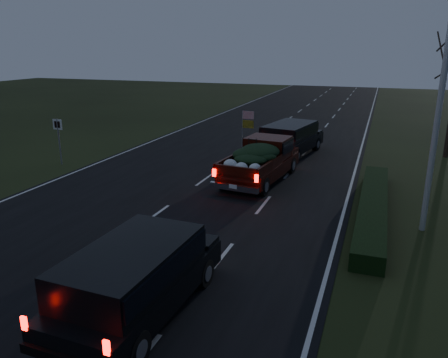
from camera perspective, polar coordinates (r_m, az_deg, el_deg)
The scene contains 8 objects.
ground at distance 16.94m, azimuth -8.97°, elevation -4.72°, with size 120.00×120.00×0.00m, color black.
road_asphalt at distance 16.94m, azimuth -8.97°, elevation -4.69°, with size 14.00×120.00×0.02m, color black.
hedge_row at distance 17.73m, azimuth 18.87°, elevation -3.43°, with size 1.00×10.00×0.60m, color black.
light_pole at distance 15.83m, azimuth 26.86°, elevation 12.60°, with size 0.50×0.90×9.16m.
route_sign at distance 25.22m, azimuth -20.80°, elevation 5.47°, with size 0.55×0.08×2.50m.
pickup_truck at distance 20.82m, azimuth 4.80°, elevation 2.72°, with size 2.71×5.80×2.94m.
lead_suv at distance 26.11m, azimuth 8.65°, elevation 5.62°, with size 3.14×5.65×1.54m.
rear_suv at distance 10.64m, azimuth -11.56°, elevation -11.96°, with size 2.42×5.17×1.47m.
Camera 1 is at (7.78, -13.72, 6.18)m, focal length 35.00 mm.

